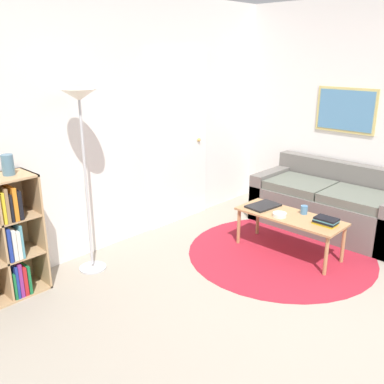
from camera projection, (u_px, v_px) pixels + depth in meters
The scene contains 12 objects.
ground_plane at pixel (337, 344), 3.10m from camera, with size 14.00×14.00×0.00m, color gray.
wall_back at pixel (116, 125), 4.41m from camera, with size 7.72×0.11×2.60m.
wall_right at pixel (339, 113), 5.16m from camera, with size 0.08×5.55×2.60m.
rug at pixel (280, 253), 4.48m from camera, with size 1.93×1.93×0.01m.
floor_lamp at pixel (81, 119), 3.71m from camera, with size 0.32×0.32×1.71m.
couch at pixel (331, 205), 5.07m from camera, with size 0.81×1.73×0.75m.
coffee_table at pixel (290, 219), 4.39m from camera, with size 0.44×1.11×0.42m.
laptop at pixel (263, 206), 4.61m from camera, with size 0.38×0.27×0.02m.
bowl at pixel (280, 215), 4.33m from camera, with size 0.14×0.14×0.04m.
book_stack_on_table at pixel (326, 221), 4.12m from camera, with size 0.15×0.23×0.07m.
cup at pixel (304, 210), 4.39m from camera, with size 0.07×0.07×0.09m.
vase_on_shelf at pixel (8, 165), 3.46m from camera, with size 0.10×0.10×0.17m.
Camera 1 is at (-2.60, -1.03, 2.01)m, focal length 40.00 mm.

